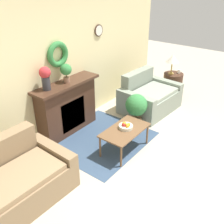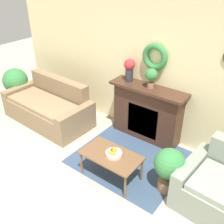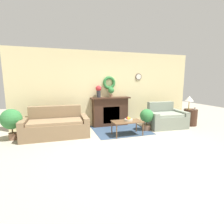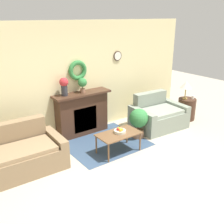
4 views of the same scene
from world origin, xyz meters
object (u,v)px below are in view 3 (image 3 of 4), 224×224
Objects in this scene: couch_left at (56,126)px; vase_on_mantel_left at (99,91)px; coffee_table at (127,122)px; potted_plant_floor_by_couch at (11,120)px; fireplace at (110,111)px; side_table_by_loveseat at (190,117)px; loveseat_right at (165,118)px; potted_plant_on_mantel at (111,91)px; table_lamp at (189,99)px; potted_plant_floor_by_loveseat at (147,117)px; fruit_bowl at (128,119)px; mug at (195,108)px.

vase_on_mantel_left reaches higher than couch_left.
potted_plant_floor_by_couch is at bearing 169.21° from coffee_table.
fireplace reaches higher than coffee_table.
side_table_by_loveseat is 0.68× the size of potted_plant_floor_by_couch.
loveseat_right is 3.89× the size of potted_plant_on_mantel.
table_lamp is 0.68× the size of potted_plant_floor_by_loveseat.
coffee_table is 2.75m from side_table_by_loveseat.
fruit_bowl is 0.35× the size of potted_plant_floor_by_loveseat.
couch_left is 2.93m from potted_plant_floor_by_loveseat.
fireplace is 2.90× the size of table_lamp.
potted_plant_floor_by_couch reaches higher than coffee_table.
coffee_table is 1.56m from potted_plant_on_mantel.
potted_plant_floor_by_couch reaches higher than couch_left.
side_table_by_loveseat is 3.13m from potted_plant_on_mantel.
mug is at bearing -1.54° from couch_left.
potted_plant_floor_by_loveseat is (4.09, -0.33, -0.13)m from potted_plant_floor_by_couch.
mug is at bearing -3.09° from potted_plant_floor_by_couch.
potted_plant_floor_by_loveseat is (-1.83, -0.14, -0.55)m from table_lamp.
potted_plant_floor_by_couch is (-5.98, 0.24, 0.27)m from side_table_by_loveseat.
side_table_by_loveseat is at bearing -17.68° from fireplace.
fruit_bowl is 1.51m from potted_plant_on_mantel.
couch_left is at bearing -160.38° from potted_plant_on_mantel.
potted_plant_on_mantel is (-0.14, 1.27, 0.80)m from fruit_bowl.
fruit_bowl is (0.18, -1.28, -0.05)m from fireplace.
potted_plant_floor_by_couch is at bearing -165.91° from vase_on_mantel_left.
potted_plant_floor_by_couch is at bearing 175.37° from potted_plant_floor_by_loveseat.
fireplace is 0.74× the size of couch_left.
loveseat_right is 1.06m from side_table_by_loveseat.
mug is 3.16m from potted_plant_on_mantel.
mug is at bearing -38.16° from table_lamp.
loveseat_right reaches higher than fruit_bowl.
potted_plant_floor_by_loveseat is (2.91, -0.28, 0.14)m from couch_left.
mug is (0.17, -0.14, -0.34)m from table_lamp.
mug reaches higher than side_table_by_loveseat.
fireplace is at bearing 22.02° from couch_left.
potted_plant_floor_by_couch is at bearing 177.67° from side_table_by_loveseat.
table_lamp reaches higher than couch_left.
potted_plant_on_mantel is (-0.10, 1.28, 0.89)m from coffee_table.
potted_plant_floor_by_loveseat is at bearing -179.96° from mug.
potted_plant_on_mantel is at bearing 161.48° from mug.
side_table_by_loveseat is at bearing -15.57° from vase_on_mantel_left.
couch_left is 2.20m from fruit_bowl.
mug reaches higher than fruit_bowl.
potted_plant_floor_by_loveseat is (1.40, -1.01, -0.86)m from vase_on_mantel_left.
side_table_by_loveseat is 0.70m from table_lamp.
loveseat_right is at bearing 171.15° from mug.
fireplace is at bearing 97.98° from fruit_bowl.
fruit_bowl is at bearing -10.48° from potted_plant_floor_by_couch.
potted_plant_on_mantel reaches higher than table_lamp.
potted_plant_on_mantel reaches higher than fruit_bowl.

